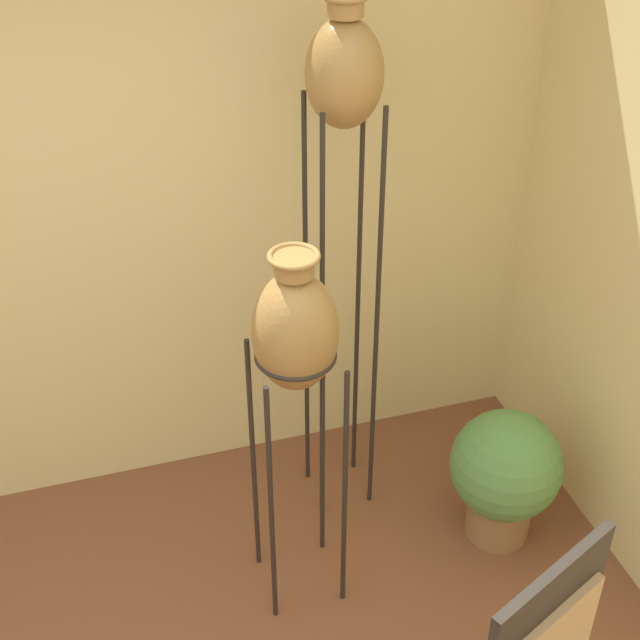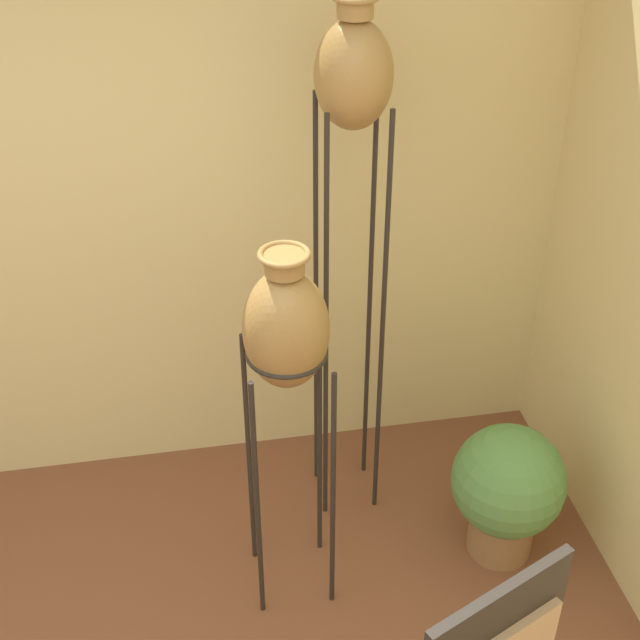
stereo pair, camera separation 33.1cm
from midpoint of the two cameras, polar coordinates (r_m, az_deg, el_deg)
name	(u,v)px [view 1 (the left image)]	position (r m, az deg, el deg)	size (l,w,h in m)	color
wall_back	(75,216)	(3.71, -17.94, 6.27)	(7.96, 0.06, 2.70)	beige
vase_stand_tall	(344,96)	(3.20, -1.49, 14.07)	(0.28, 0.28, 2.24)	#28231E
vase_stand_medium	(295,336)	(3.03, -4.72, -1.15)	(0.30, 0.30, 1.56)	#28231E
potted_plant	(505,472)	(3.84, 9.32, -9.69)	(0.47, 0.47, 0.63)	olive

